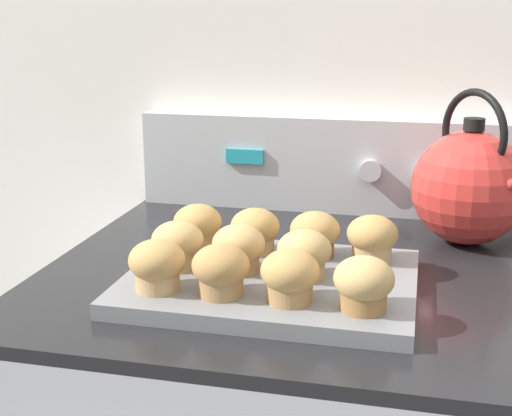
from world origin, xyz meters
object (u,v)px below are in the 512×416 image
(muffin_r0_c1, at_px, (221,270))
(muffin_r0_c2, at_px, (290,276))
(muffin_r2_c2, at_px, (315,234))
(muffin_r0_c0, at_px, (157,265))
(muffin_r1_c2, at_px, (304,254))
(muffin_r1_c1, at_px, (239,248))
(muffin_r2_c0, at_px, (198,226))
(muffin_r1_c0, at_px, (178,245))
(muffin_r2_c3, at_px, (372,238))
(muffin_r0_c3, at_px, (364,284))
(muffin_pan, at_px, (271,282))
(tea_kettle, at_px, (470,186))
(muffin_r2_c1, at_px, (255,230))

(muffin_r0_c1, relative_size, muffin_r0_c2, 1.00)
(muffin_r2_c2, bearing_deg, muffin_r0_c2, -91.27)
(muffin_r0_c0, height_order, muffin_r0_c1, same)
(muffin_r0_c0, height_order, muffin_r0_c2, same)
(muffin_r1_c2, bearing_deg, muffin_r1_c1, 177.78)
(muffin_r2_c0, bearing_deg, muffin_r1_c0, -89.94)
(muffin_r1_c2, distance_m, muffin_r2_c3, 0.12)
(muffin_r2_c2, bearing_deg, muffin_r0_c0, -135.03)
(muffin_r1_c1, bearing_deg, muffin_r0_c3, -27.42)
(muffin_pan, relative_size, muffin_r1_c1, 5.34)
(muffin_r2_c0, relative_size, muffin_r2_c2, 1.00)
(muffin_r2_c0, bearing_deg, muffin_r1_c2, -27.01)
(muffin_r0_c1, bearing_deg, muffin_r2_c3, 45.02)
(muffin_r2_c3, bearing_deg, muffin_r1_c2, -132.39)
(muffin_r0_c0, bearing_deg, tea_kettle, 42.01)
(muffin_r0_c0, bearing_deg, muffin_r1_c0, 91.41)
(muffin_r1_c2, distance_m, tea_kettle, 0.36)
(muffin_r0_c1, bearing_deg, muffin_r2_c2, 62.25)
(muffin_r0_c3, relative_size, muffin_r2_c3, 1.00)
(muffin_r0_c1, height_order, muffin_r1_c1, same)
(muffin_r2_c1, bearing_deg, muffin_r2_c0, 178.34)
(muffin_pan, distance_m, muffin_r2_c0, 0.17)
(muffin_pan, distance_m, muffin_r2_c1, 0.11)
(muffin_pan, distance_m, muffin_r1_c1, 0.06)
(muffin_pan, xyz_separation_m, tea_kettle, (0.27, 0.28, 0.09))
(muffin_r2_c1, distance_m, muffin_r2_c2, 0.09)
(muffin_pan, distance_m, tea_kettle, 0.40)
(muffin_pan, bearing_deg, muffin_r2_c3, 35.02)
(muffin_r2_c1, bearing_deg, muffin_r0_c0, -116.83)
(muffin_r1_c1, distance_m, tea_kettle, 0.42)
(muffin_r2_c2, bearing_deg, muffin_r2_c3, -0.02)
(muffin_pan, distance_m, muffin_r0_c1, 0.11)
(muffin_r2_c2, distance_m, tea_kettle, 0.29)
(muffin_r2_c3, bearing_deg, muffin_pan, -144.98)
(muffin_r2_c0, height_order, muffin_r2_c1, same)
(muffin_r2_c1, bearing_deg, muffin_r0_c1, -91.12)
(muffin_r0_c3, height_order, muffin_r1_c2, same)
(muffin_r2_c2, height_order, muffin_r2_c3, same)
(muffin_r0_c0, distance_m, muffin_r1_c2, 0.20)
(muffin_r1_c2, relative_size, muffin_r2_c2, 1.00)
(muffin_r1_c0, bearing_deg, muffin_r2_c1, 44.80)
(muffin_r0_c2, bearing_deg, tea_kettle, 57.71)
(muffin_r0_c0, xyz_separation_m, muffin_r2_c0, (-0.00, 0.18, 0.00))
(muffin_r0_c0, distance_m, tea_kettle, 0.54)
(muffin_r0_c3, xyz_separation_m, muffin_r2_c3, (-0.00, 0.18, 0.00))
(muffin_pan, bearing_deg, muffin_r0_c3, -34.19)
(muffin_r1_c1, relative_size, muffin_r2_c3, 1.00)
(muffin_r0_c1, relative_size, muffin_r2_c2, 1.00)
(muffin_r1_c1, distance_m, muffin_r2_c0, 0.12)
(muffin_r0_c3, distance_m, muffin_r1_c1, 0.20)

